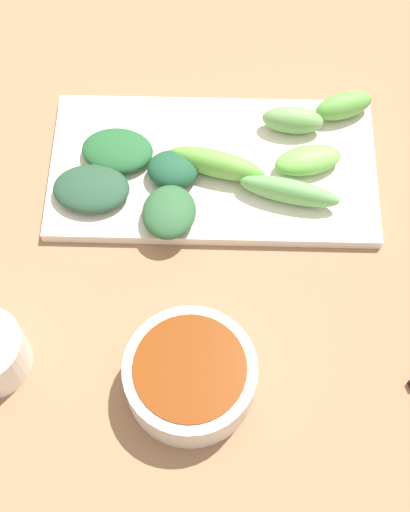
{
  "coord_description": "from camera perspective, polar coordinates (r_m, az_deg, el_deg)",
  "views": [
    {
      "loc": [
        -0.34,
        -0.02,
        0.66
      ],
      "look_at": [
        -0.03,
        -0.01,
        0.05
      ],
      "focal_mm": 53.04,
      "sensor_mm": 36.0,
      "label": 1
    }
  ],
  "objects": [
    {
      "name": "broccoli_leafy_1",
      "position": [
        0.74,
        -8.57,
        5.04
      ],
      "size": [
        0.06,
        0.08,
        0.02
      ],
      "primitive_type": "ellipsoid",
      "rotation": [
        0.0,
        0.0,
        -0.02
      ],
      "color": "#264831",
      "rests_on": "serving_plate"
    },
    {
      "name": "serving_plate",
      "position": [
        0.76,
        0.6,
        6.62
      ],
      "size": [
        0.17,
        0.32,
        0.01
      ],
      "primitive_type": "cube",
      "color": "silver",
      "rests_on": "tabletop"
    },
    {
      "name": "broccoli_stalk_6",
      "position": [
        0.8,
        10.42,
        11.09
      ],
      "size": [
        0.04,
        0.07,
        0.03
      ],
      "primitive_type": "ellipsoid",
      "rotation": [
        0.0,
        0.0,
        0.34
      ],
      "color": "#5FA343",
      "rests_on": "serving_plate"
    },
    {
      "name": "broccoli_stalk_2",
      "position": [
        0.78,
        6.64,
        10.15
      ],
      "size": [
        0.03,
        0.06,
        0.03
      ],
      "primitive_type": "ellipsoid",
      "rotation": [
        0.0,
        0.0,
        -0.08
      ],
      "color": "#6FA25A",
      "rests_on": "serving_plate"
    },
    {
      "name": "broccoli_stalk_8",
      "position": [
        0.74,
        0.85,
        6.97
      ],
      "size": [
        0.05,
        0.1,
        0.03
      ],
      "primitive_type": "ellipsoid",
      "rotation": [
        0.0,
        0.0,
        -0.27
      ],
      "color": "#66AC3F",
      "rests_on": "serving_plate"
    },
    {
      "name": "tabletop",
      "position": [
        0.73,
        -0.71,
        0.65
      ],
      "size": [
        2.1,
        2.1,
        0.02
      ],
      "primitive_type": "cube",
      "color": "#936B4B",
      "rests_on": "ground"
    },
    {
      "name": "broccoli_leafy_4",
      "position": [
        0.76,
        -6.62,
        7.89
      ],
      "size": [
        0.06,
        0.08,
        0.02
      ],
      "primitive_type": "ellipsoid",
      "rotation": [
        0.0,
        0.0,
        -0.1
      ],
      "color": "#235A2E",
      "rests_on": "serving_plate"
    },
    {
      "name": "broccoli_leafy_7",
      "position": [
        0.74,
        -2.45,
        6.53
      ],
      "size": [
        0.05,
        0.05,
        0.03
      ],
      "primitive_type": "ellipsoid",
      "rotation": [
        0.0,
        0.0,
        -0.09
      ],
      "color": "#1C4E32",
      "rests_on": "serving_plate"
    },
    {
      "name": "broccoli_leafy_5",
      "position": [
        0.71,
        -2.73,
        3.32
      ],
      "size": [
        0.06,
        0.06,
        0.03
      ],
      "primitive_type": "ellipsoid",
      "rotation": [
        0.0,
        0.0,
        -0.12
      ],
      "color": "#2E5C35",
      "rests_on": "serving_plate"
    },
    {
      "name": "broccoli_stalk_0",
      "position": [
        0.73,
        6.38,
        4.87
      ],
      "size": [
        0.04,
        0.1,
        0.03
      ],
      "primitive_type": "ellipsoid",
      "rotation": [
        0.0,
        0.0,
        -0.22
      ],
      "color": "#65AC57",
      "rests_on": "serving_plate"
    },
    {
      "name": "broccoli_stalk_3",
      "position": [
        0.75,
        7.77,
        7.18
      ],
      "size": [
        0.05,
        0.07,
        0.02
      ],
      "primitive_type": "ellipsoid",
      "rotation": [
        0.0,
        0.0,
        0.24
      ],
      "color": "#71B34E",
      "rests_on": "serving_plate"
    },
    {
      "name": "sauce_bowl",
      "position": [
        0.65,
        -0.71,
        -9.02
      ],
      "size": [
        0.11,
        0.11,
        0.05
      ],
      "color": "silver",
      "rests_on": "tabletop"
    }
  ]
}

